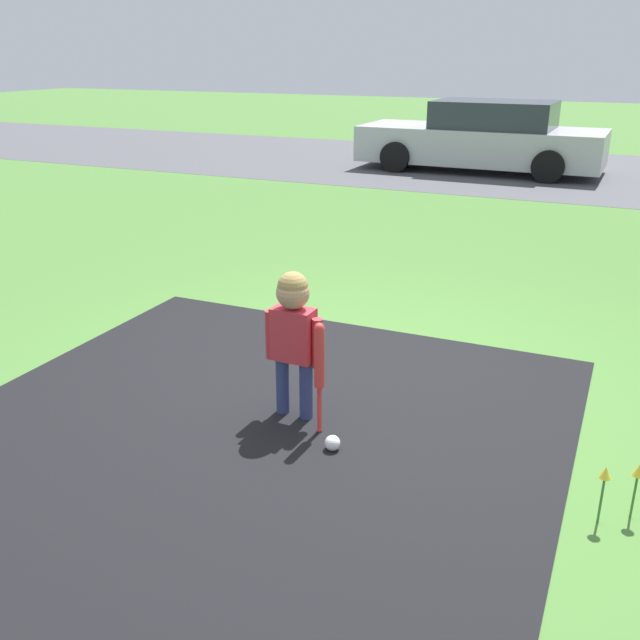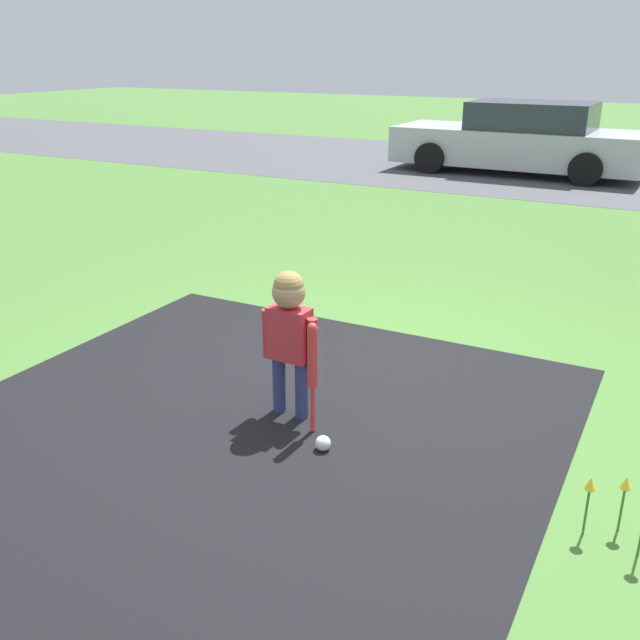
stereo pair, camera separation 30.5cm
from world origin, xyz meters
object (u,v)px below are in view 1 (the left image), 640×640
Objects in this scene: sports_ball at (332,443)px; parked_car at (483,138)px; baseball_bat at (319,363)px; child at (293,325)px.

sports_ball is 0.02× the size of parked_car.
baseball_bat is at bearing 134.24° from sports_ball.
parked_car is at bearing 97.44° from sports_ball.
child is at bearing 96.44° from parked_car.
sports_ball is (0.39, -0.29, -0.57)m from child.
child is 0.75m from sports_ball.
child is at bearing 142.96° from sports_ball.
parked_car reaches higher than baseball_bat.
sports_ball is 10.57m from parked_car.
child reaches higher than sports_ball.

